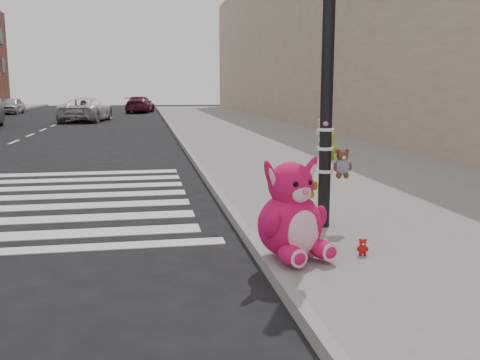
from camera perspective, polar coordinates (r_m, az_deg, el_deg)
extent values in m
plane|color=black|center=(5.26, -12.59, -12.48)|extent=(120.00, 120.00, 0.00)
cube|color=slate|center=(15.72, 7.44, 2.74)|extent=(7.00, 80.00, 0.14)
cube|color=gray|center=(15.05, -5.20, 2.47)|extent=(0.12, 80.00, 0.15)
cube|color=#BCA490|center=(27.07, 12.61, 15.97)|extent=(5.00, 60.00, 10.00)
cylinder|color=black|center=(7.07, 9.29, 11.01)|extent=(0.16, 0.16, 4.00)
cylinder|color=white|center=(7.15, 9.02, 0.95)|extent=(0.22, 0.22, 0.04)
cylinder|color=white|center=(7.11, 9.08, 3.34)|extent=(0.22, 0.22, 0.04)
cylinder|color=white|center=(7.09, 9.14, 5.35)|extent=(0.22, 0.22, 0.04)
ellipsoid|color=#DE125D|center=(5.59, 5.51, -8.31)|extent=(0.35, 0.44, 0.20)
ellipsoid|color=#DE125D|center=(5.82, 8.76, -7.63)|extent=(0.35, 0.44, 0.20)
ellipsoid|color=#DE125D|center=(5.87, 5.35, -4.80)|extent=(0.88, 0.82, 0.72)
ellipsoid|color=#F9BFD1|center=(5.69, 6.80, -5.55)|extent=(0.42, 0.27, 0.47)
sphere|color=#DE125D|center=(5.77, 5.42, -0.49)|extent=(0.63, 0.63, 0.49)
ellipsoid|color=#DE125D|center=(5.65, 3.46, 0.01)|extent=(0.35, 0.21, 0.49)
ellipsoid|color=#DE125D|center=(5.91, 7.07, 0.38)|extent=(0.35, 0.21, 0.49)
imported|color=silver|center=(33.50, -16.09, 7.21)|extent=(3.10, 5.30, 1.38)
imported|color=#551827|center=(44.58, -10.61, 7.92)|extent=(2.57, 4.76, 1.31)
imported|color=silver|center=(45.19, -23.24, 7.30)|extent=(1.57, 3.76, 1.27)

